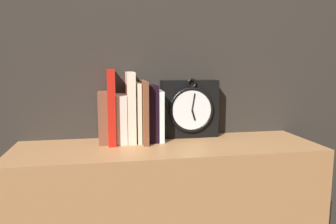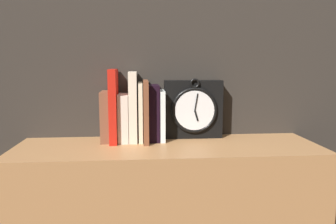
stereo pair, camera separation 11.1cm
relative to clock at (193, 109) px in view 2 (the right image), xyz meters
name	(u,v)px [view 2 (the right image)]	position (x,y,z in m)	size (l,w,h in m)	color
clock	(193,109)	(0.00, 0.00, 0.00)	(0.22, 0.07, 0.23)	black
book_slot0_brown	(106,116)	(-0.32, -0.02, -0.02)	(0.03, 0.12, 0.18)	brown
book_slot1_red	(114,106)	(-0.29, -0.04, 0.02)	(0.03, 0.14, 0.26)	red
book_slot2_cream	(124,118)	(-0.26, -0.03, -0.02)	(0.04, 0.12, 0.17)	beige
book_slot3_cream	(133,107)	(-0.23, -0.03, 0.02)	(0.03, 0.12, 0.25)	beige
book_slot4_cream	(141,112)	(-0.20, -0.03, 0.00)	(0.01, 0.12, 0.21)	beige
book_slot5_brown	(146,111)	(-0.18, -0.04, 0.00)	(0.02, 0.15, 0.22)	brown
book_slot6_black	(154,113)	(-0.15, -0.02, -0.01)	(0.04, 0.12, 0.20)	black
book_slot7_white	(162,115)	(-0.12, -0.03, -0.02)	(0.02, 0.12, 0.18)	white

